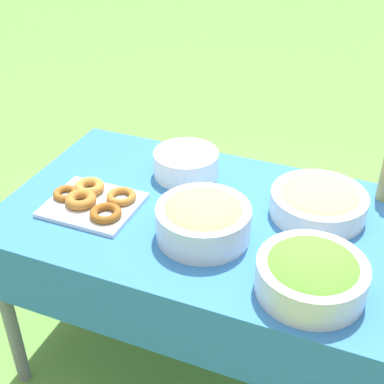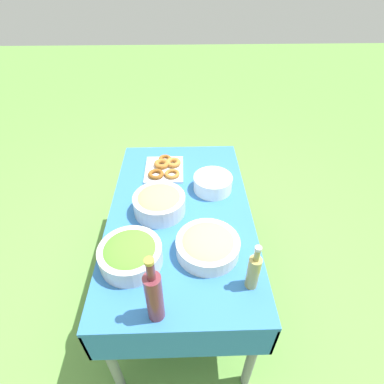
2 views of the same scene
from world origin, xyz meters
name	(u,v)px [view 2 (image 2 of 2)]	position (x,y,z in m)	size (l,w,h in m)	color
ground_plane	(183,283)	(0.00, 0.00, 0.00)	(14.00, 14.00, 0.00)	#609342
picnic_table	(180,222)	(0.00, 0.00, 0.64)	(1.44, 0.83, 0.74)	#2D6BB2
salad_bowl	(130,254)	(-0.36, 0.24, 0.80)	(0.31, 0.31, 0.12)	silver
pasta_bowl	(208,245)	(-0.31, -0.14, 0.79)	(0.32, 0.32, 0.10)	silver
donut_platter	(165,168)	(0.41, 0.10, 0.76)	(0.32, 0.26, 0.05)	silver
plate_stack	(213,183)	(0.19, -0.21, 0.78)	(0.24, 0.24, 0.10)	white
olive_oil_bottle	(254,271)	(-0.51, -0.33, 0.84)	(0.06, 0.06, 0.26)	#998E4C
wine_bottle	(154,295)	(-0.64, 0.10, 0.88)	(0.07, 0.07, 0.37)	maroon
bread_bowl	(159,202)	(0.00, 0.12, 0.80)	(0.30, 0.30, 0.13)	silver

